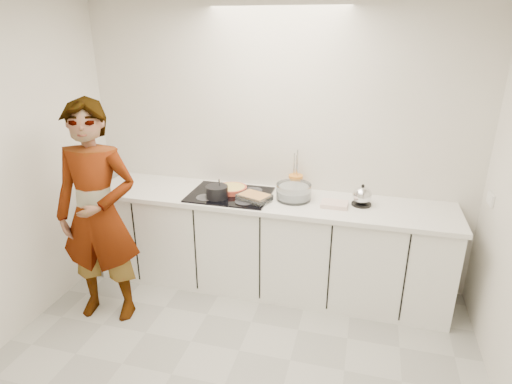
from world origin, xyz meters
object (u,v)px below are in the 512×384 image
(hob, at_px, (230,194))
(utensil_crock, at_px, (296,184))
(tart_dish, at_px, (232,189))
(saucepan, at_px, (217,192))
(baking_dish, at_px, (254,197))
(kettle, at_px, (362,196))
(mixing_bowl, at_px, (294,192))
(cook, at_px, (98,215))

(hob, height_order, utensil_crock, utensil_crock)
(tart_dish, height_order, saucepan, saucepan)
(baking_dish, bearing_deg, saucepan, -174.53)
(tart_dish, distance_m, kettle, 1.16)
(mixing_bowl, bearing_deg, hob, -175.01)
(tart_dish, bearing_deg, cook, -138.21)
(tart_dish, relative_size, baking_dish, 0.98)
(kettle, xyz_separation_m, utensil_crock, (-0.60, 0.17, 0.00))
(mixing_bowl, bearing_deg, baking_dish, -157.09)
(utensil_crock, bearing_deg, kettle, -15.61)
(saucepan, bearing_deg, kettle, 8.62)
(utensil_crock, height_order, cook, cook)
(saucepan, relative_size, kettle, 1.02)
(hob, height_order, cook, cook)
(baking_dish, distance_m, mixing_bowl, 0.35)
(saucepan, height_order, kettle, saucepan)
(baking_dish, height_order, mixing_bowl, mixing_bowl)
(mixing_bowl, height_order, utensil_crock, utensil_crock)
(cook, bearing_deg, hob, 30.85)
(tart_dish, xyz_separation_m, cook, (-0.88, -0.78, -0.02))
(mixing_bowl, bearing_deg, kettle, 1.97)
(tart_dish, relative_size, kettle, 1.58)
(mixing_bowl, xyz_separation_m, utensil_crock, (-0.02, 0.19, 0.02))
(mixing_bowl, relative_size, utensil_crock, 2.50)
(saucepan, distance_m, utensil_crock, 0.73)
(tart_dish, xyz_separation_m, kettle, (1.16, 0.01, 0.04))
(utensil_crock, bearing_deg, hob, -156.86)
(tart_dish, distance_m, baking_dish, 0.30)
(cook, bearing_deg, baking_dish, 20.82)
(mixing_bowl, distance_m, cook, 1.64)
(mixing_bowl, xyz_separation_m, kettle, (0.58, 0.02, 0.01))
(tart_dish, bearing_deg, baking_dish, -30.62)
(saucepan, bearing_deg, utensil_crock, 29.17)
(hob, bearing_deg, baking_dish, -18.76)
(kettle, bearing_deg, saucepan, -171.38)
(saucepan, relative_size, mixing_bowl, 0.50)
(hob, relative_size, kettle, 3.61)
(saucepan, distance_m, cook, 1.00)
(hob, xyz_separation_m, kettle, (1.16, 0.07, 0.07))
(kettle, distance_m, utensil_crock, 0.62)
(saucepan, bearing_deg, hob, 55.73)
(kettle, height_order, cook, cook)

